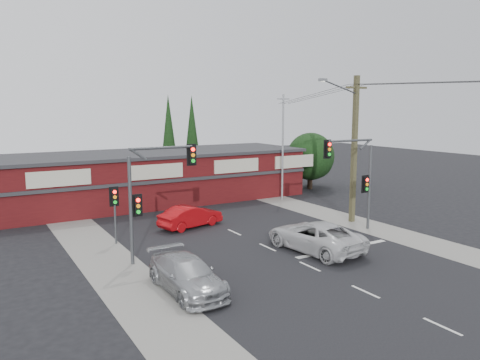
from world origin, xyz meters
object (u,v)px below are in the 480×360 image
silver_suv (187,275)px  utility_pole (353,144)px  shop_building (151,176)px  white_suv (315,236)px  red_sedan (191,216)px

silver_suv → utility_pole: utility_pole is taller
silver_suv → shop_building: 20.47m
white_suv → silver_suv: 8.70m
white_suv → silver_suv: bearing=5.8°
white_suv → shop_building: 18.18m
red_sedan → utility_pole: (10.18, -4.34, 4.67)m
white_suv → utility_pole: bearing=-154.6°
silver_suv → shop_building: bearing=73.6°
utility_pole → white_suv: bearing=-148.8°
silver_suv → shop_building: shop_building is taller
shop_building → silver_suv: bearing=-105.9°
white_suv → shop_building: shop_building is taller
red_sedan → shop_building: size_ratio=0.16×
red_sedan → utility_pole: utility_pole is taller
shop_building → utility_pole: 17.15m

